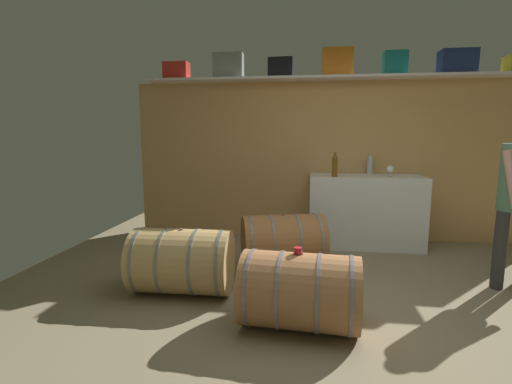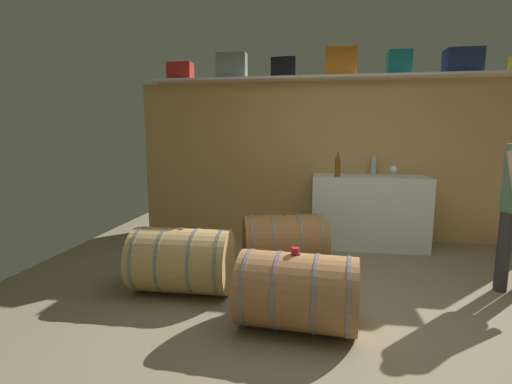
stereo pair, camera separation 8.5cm
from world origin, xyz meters
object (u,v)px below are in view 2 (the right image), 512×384
(toolcase_orange, at_px, (341,62))
(wine_bottle_amber, at_px, (338,166))
(wine_glass, at_px, (394,170))
(wine_barrel_near, at_px, (297,291))
(wine_bottle_clear, at_px, (374,165))
(wine_barrel_far, at_px, (284,242))
(tasting_cup, at_px, (295,251))
(toolcase_teal, at_px, (399,63))
(toolcase_navy, at_px, (463,61))
(work_cabinet, at_px, (368,211))
(toolcase_black, at_px, (285,68))
(toolcase_grey, at_px, (232,66))
(wine_barrel_flank, at_px, (182,260))
(toolcase_red, at_px, (180,71))

(toolcase_orange, bearing_deg, wine_bottle_amber, -93.51)
(wine_glass, bearing_deg, wine_bottle_amber, -173.43)
(toolcase_orange, height_order, wine_barrel_near, toolcase_orange)
(wine_bottle_clear, bearing_deg, toolcase_orange, -178.89)
(wine_barrel_near, relative_size, wine_barrel_far, 0.93)
(wine_bottle_clear, xyz_separation_m, tasting_cup, (-0.90, -2.47, -0.45))
(toolcase_teal, height_order, toolcase_navy, same)
(toolcase_navy, bearing_deg, tasting_cup, -126.75)
(toolcase_teal, height_order, work_cabinet, toolcase_teal)
(toolcase_black, height_order, toolcase_teal, toolcase_teal)
(toolcase_orange, height_order, wine_barrel_far, toolcase_orange)
(wine_barrel_near, relative_size, tasting_cup, 15.04)
(toolcase_navy, xyz_separation_m, work_cabinet, (-1.07, -0.21, -1.87))
(toolcase_grey, relative_size, toolcase_teal, 1.35)
(wine_bottle_clear, distance_m, wine_glass, 0.39)
(toolcase_teal, distance_m, work_cabinet, 1.91)
(toolcase_orange, bearing_deg, wine_bottle_clear, 0.70)
(wine_bottle_clear, height_order, wine_barrel_flank, wine_bottle_clear)
(toolcase_orange, relative_size, wine_barrel_far, 0.39)
(toolcase_red, relative_size, tasting_cup, 5.55)
(toolcase_black, bearing_deg, toolcase_red, -175.65)
(toolcase_orange, distance_m, work_cabinet, 1.95)
(wine_barrel_flank, height_order, tasting_cup, tasting_cup)
(wine_bottle_amber, distance_m, wine_barrel_far, 1.25)
(wine_barrel_far, distance_m, tasting_cup, 1.31)
(toolcase_grey, xyz_separation_m, wine_glass, (2.10, -0.34, -1.34))
(wine_bottle_amber, distance_m, wine_barrel_flank, 2.26)
(work_cabinet, xyz_separation_m, wine_barrel_flank, (-1.88, -1.75, -0.16))
(wine_bottle_amber, height_order, wine_glass, wine_bottle_amber)
(wine_barrel_far, bearing_deg, toolcase_orange, 47.92)
(toolcase_black, xyz_separation_m, wine_glass, (1.38, -0.34, -1.29))
(wine_barrel_flank, bearing_deg, wine_glass, 36.21)
(toolcase_grey, relative_size, wine_barrel_near, 0.44)
(toolcase_red, distance_m, toolcase_teal, 2.88)
(toolcase_black, xyz_separation_m, wine_bottle_clear, (1.19, 0.01, -1.26))
(toolcase_orange, distance_m, wine_bottle_amber, 1.36)
(toolcase_teal, bearing_deg, toolcase_grey, -179.30)
(toolcase_grey, distance_m, toolcase_black, 0.72)
(toolcase_navy, height_order, wine_bottle_amber, toolcase_navy)
(wine_barrel_near, bearing_deg, wine_glass, 68.10)
(tasting_cup, bearing_deg, toolcase_grey, 112.17)
(toolcase_red, distance_m, wine_barrel_far, 2.81)
(toolcase_black, height_order, toolcase_navy, toolcase_navy)
(wine_glass, relative_size, wine_barrel_far, 0.14)
(wine_barrel_far, bearing_deg, wine_bottle_clear, 33.14)
(toolcase_red, xyz_separation_m, toolcase_black, (1.44, 0.00, 0.01))
(work_cabinet, distance_m, wine_glass, 0.63)
(toolcase_teal, height_order, wine_bottle_amber, toolcase_teal)
(toolcase_navy, bearing_deg, work_cabinet, -168.04)
(tasting_cup, bearing_deg, wine_glass, 62.86)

